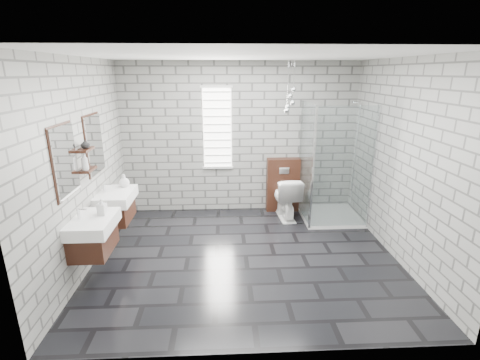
{
  "coord_description": "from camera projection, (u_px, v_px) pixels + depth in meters",
  "views": [
    {
      "loc": [
        -0.3,
        -4.4,
        2.51
      ],
      "look_at": [
        -0.06,
        0.35,
        1.03
      ],
      "focal_mm": 26.0,
      "sensor_mm": 36.0,
      "label": 1
    }
  ],
  "objects": [
    {
      "name": "floor",
      "position": [
        246.0,
        256.0,
        4.96
      ],
      "size": [
        4.2,
        3.6,
        0.02
      ],
      "primitive_type": "cube",
      "color": "black",
      "rests_on": "ground"
    },
    {
      "name": "ceiling",
      "position": [
        247.0,
        54.0,
        4.15
      ],
      "size": [
        4.2,
        3.6,
        0.02
      ],
      "primitive_type": "cube",
      "color": "white",
      "rests_on": "wall_back"
    },
    {
      "name": "wall_back",
      "position": [
        240.0,
        139.0,
        6.28
      ],
      "size": [
        4.2,
        0.02,
        2.7
      ],
      "primitive_type": "cube",
      "color": "gray",
      "rests_on": "floor"
    },
    {
      "name": "wall_front",
      "position": [
        261.0,
        221.0,
        2.83
      ],
      "size": [
        4.2,
        0.02,
        2.7
      ],
      "primitive_type": "cube",
      "color": "gray",
      "rests_on": "floor"
    },
    {
      "name": "wall_left",
      "position": [
        83.0,
        166.0,
        4.46
      ],
      "size": [
        0.02,
        3.6,
        2.7
      ],
      "primitive_type": "cube",
      "color": "gray",
      "rests_on": "floor"
    },
    {
      "name": "wall_right",
      "position": [
        403.0,
        162.0,
        4.66
      ],
      "size": [
        0.02,
        3.6,
        2.7
      ],
      "primitive_type": "cube",
      "color": "gray",
      "rests_on": "floor"
    },
    {
      "name": "vanity_left",
      "position": [
        90.0,
        225.0,
        4.15
      ],
      "size": [
        0.47,
        0.7,
        1.57
      ],
      "color": "#381C11",
      "rests_on": "wall_left"
    },
    {
      "name": "vanity_right",
      "position": [
        113.0,
        198.0,
        5.05
      ],
      "size": [
        0.47,
        0.7,
        1.57
      ],
      "color": "#381C11",
      "rests_on": "wall_left"
    },
    {
      "name": "shelf_lower",
      "position": [
        88.0,
        170.0,
        4.42
      ],
      "size": [
        0.14,
        0.3,
        0.03
      ],
      "primitive_type": "cube",
      "color": "#381C11",
      "rests_on": "wall_left"
    },
    {
      "name": "shelf_upper",
      "position": [
        85.0,
        150.0,
        4.35
      ],
      "size": [
        0.14,
        0.3,
        0.03
      ],
      "primitive_type": "cube",
      "color": "#381C11",
      "rests_on": "wall_left"
    },
    {
      "name": "window",
      "position": [
        217.0,
        128.0,
        6.18
      ],
      "size": [
        0.56,
        0.05,
        1.48
      ],
      "color": "white",
      "rests_on": "wall_back"
    },
    {
      "name": "cistern_panel",
      "position": [
        283.0,
        185.0,
        6.47
      ],
      "size": [
        0.6,
        0.2,
        1.0
      ],
      "primitive_type": "cube",
      "color": "#381C11",
      "rests_on": "floor"
    },
    {
      "name": "flush_plate",
      "position": [
        284.0,
        171.0,
        6.28
      ],
      "size": [
        0.18,
        0.01,
        0.12
      ],
      "primitive_type": "cube",
      "color": "silver",
      "rests_on": "cistern_panel"
    },
    {
      "name": "shower_enclosure",
      "position": [
        328.0,
        193.0,
        6.01
      ],
      "size": [
        1.0,
        1.0,
        2.03
      ],
      "color": "white",
      "rests_on": "floor"
    },
    {
      "name": "pendant_cluster",
      "position": [
        290.0,
        100.0,
        5.7
      ],
      "size": [
        0.22,
        0.24,
        0.84
      ],
      "color": "silver",
      "rests_on": "ceiling"
    },
    {
      "name": "toilet",
      "position": [
        286.0,
        197.0,
        6.16
      ],
      "size": [
        0.48,
        0.78,
        0.76
      ],
      "primitive_type": "imported",
      "rotation": [
        0.0,
        0.0,
        3.22
      ],
      "color": "white",
      "rests_on": "floor"
    },
    {
      "name": "soap_bottle_a",
      "position": [
        102.0,
        207.0,
        4.19
      ],
      "size": [
        0.11,
        0.11,
        0.21
      ],
      "primitive_type": "imported",
      "rotation": [
        0.0,
        0.0,
        -0.13
      ],
      "color": "#B2B2B2",
      "rests_on": "vanity_left"
    },
    {
      "name": "soap_bottle_b",
      "position": [
        124.0,
        181.0,
        5.23
      ],
      "size": [
        0.18,
        0.18,
        0.19
      ],
      "primitive_type": "imported",
      "rotation": [
        0.0,
        0.0,
        -0.19
      ],
      "color": "#B2B2B2",
      "rests_on": "vanity_right"
    },
    {
      "name": "soap_bottle_c",
      "position": [
        85.0,
        162.0,
        4.3
      ],
      "size": [
        0.11,
        0.11,
        0.22
      ],
      "primitive_type": "imported",
      "rotation": [
        0.0,
        0.0,
        0.41
      ],
      "color": "#B2B2B2",
      "rests_on": "shelf_lower"
    },
    {
      "name": "vase",
      "position": [
        85.0,
        144.0,
        4.33
      ],
      "size": [
        0.14,
        0.14,
        0.11
      ],
      "primitive_type": "imported",
      "rotation": [
        0.0,
        0.0,
        0.41
      ],
      "color": "#B2B2B2",
      "rests_on": "shelf_upper"
    }
  ]
}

